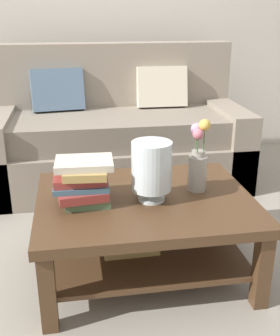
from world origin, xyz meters
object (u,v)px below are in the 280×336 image
Objects in this scene: book_stack_main at (83,181)px; glass_hurricane_vase at (152,167)px; coffee_table at (144,218)px; flower_pitcher at (198,162)px; couch at (116,136)px.

book_stack_main is 0.98× the size of glass_hurricane_vase.
coffee_table is 0.29m from glass_hurricane_vase.
flower_pitcher is (0.58, 0.06, 0.04)m from book_stack_main.
glass_hurricane_vase is at bearing -88.91° from couch.
glass_hurricane_vase reaches higher than coffee_table.
flower_pitcher is (0.28, -1.26, 0.22)m from couch.
coffee_table is 3.59× the size of glass_hurricane_vase.
flower_pitcher is at bearing 18.39° from glass_hurricane_vase.
couch reaches higher than book_stack_main.
coffee_table is 2.84× the size of flower_pitcher.
glass_hurricane_vase is at bearing -52.27° from coffee_table.
couch reaches higher than flower_pitcher.
coffee_table is 0.39m from flower_pitcher.
book_stack_main is at bearing 175.05° from glass_hurricane_vase.
flower_pitcher is (0.28, 0.05, 0.27)m from coffee_table.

